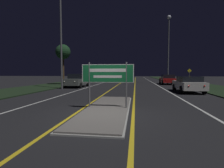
# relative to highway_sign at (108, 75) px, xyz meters

# --- Properties ---
(ground_plane) EXTENTS (160.00, 160.00, 0.00)m
(ground_plane) POSITION_rel_highway_sign_xyz_m (0.00, -0.93, -1.56)
(ground_plane) COLOR black
(median_island) EXTENTS (1.98, 7.11, 0.10)m
(median_island) POSITION_rel_highway_sign_xyz_m (0.00, 0.00, -1.52)
(median_island) COLOR #999993
(median_island) RESTS_ON ground_plane
(verge_left) EXTENTS (5.00, 100.00, 0.08)m
(verge_left) POSITION_rel_highway_sign_xyz_m (-9.50, 19.07, -1.52)
(verge_left) COLOR black
(verge_left) RESTS_ON ground_plane
(verge_right) EXTENTS (5.00, 100.00, 0.08)m
(verge_right) POSITION_rel_highway_sign_xyz_m (9.50, 19.07, -1.52)
(verge_right) COLOR black
(verge_right) RESTS_ON ground_plane
(centre_line_yellow_left) EXTENTS (0.12, 70.00, 0.01)m
(centre_line_yellow_left) POSITION_rel_highway_sign_xyz_m (-1.18, 24.07, -1.56)
(centre_line_yellow_left) COLOR gold
(centre_line_yellow_left) RESTS_ON ground_plane
(centre_line_yellow_right) EXTENTS (0.12, 70.00, 0.01)m
(centre_line_yellow_right) POSITION_rel_highway_sign_xyz_m (1.18, 24.07, -1.56)
(centre_line_yellow_right) COLOR gold
(centre_line_yellow_right) RESTS_ON ground_plane
(lane_line_white_left) EXTENTS (0.12, 70.00, 0.01)m
(lane_line_white_left) POSITION_rel_highway_sign_xyz_m (-4.20, 24.07, -1.56)
(lane_line_white_left) COLOR silver
(lane_line_white_left) RESTS_ON ground_plane
(lane_line_white_right) EXTENTS (0.12, 70.00, 0.01)m
(lane_line_white_right) POSITION_rel_highway_sign_xyz_m (4.20, 24.07, -1.56)
(lane_line_white_right) COLOR silver
(lane_line_white_right) RESTS_ON ground_plane
(edge_line_white_left) EXTENTS (0.10, 70.00, 0.01)m
(edge_line_white_left) POSITION_rel_highway_sign_xyz_m (-7.20, 24.07, -1.56)
(edge_line_white_left) COLOR silver
(edge_line_white_left) RESTS_ON ground_plane
(edge_line_white_right) EXTENTS (0.10, 70.00, 0.01)m
(edge_line_white_right) POSITION_rel_highway_sign_xyz_m (7.20, 24.07, -1.56)
(edge_line_white_right) COLOR silver
(edge_line_white_right) RESTS_ON ground_plane
(highway_sign) EXTENTS (2.37, 0.07, 2.06)m
(highway_sign) POSITION_rel_highway_sign_xyz_m (0.00, 0.00, 0.00)
(highway_sign) COLOR #56565B
(highway_sign) RESTS_ON median_island
(streetlight_left_near) EXTENTS (0.57, 0.57, 10.38)m
(streetlight_left_near) POSITION_rel_highway_sign_xyz_m (-6.30, 9.34, 5.27)
(streetlight_left_near) COLOR #56565B
(streetlight_left_near) RESTS_ON ground_plane
(streetlight_right_near) EXTENTS (0.56, 0.56, 10.21)m
(streetlight_right_near) POSITION_rel_highway_sign_xyz_m (6.12, 19.52, 5.14)
(streetlight_right_near) COLOR #56565B
(streetlight_right_near) RESTS_ON ground_plane
(car_receding_0) EXTENTS (1.94, 4.34, 1.38)m
(car_receding_0) POSITION_rel_highway_sign_xyz_m (5.79, 7.96, -0.83)
(car_receding_0) COLOR silver
(car_receding_0) RESTS_ON ground_plane
(car_receding_1) EXTENTS (1.96, 4.33, 1.43)m
(car_receding_1) POSITION_rel_highway_sign_xyz_m (5.91, 18.52, -0.81)
(car_receding_1) COLOR maroon
(car_receding_1) RESTS_ON ground_plane
(car_approaching_0) EXTENTS (1.98, 4.83, 1.55)m
(car_approaching_0) POSITION_rel_highway_sign_xyz_m (-5.61, 12.13, -0.76)
(car_approaching_0) COLOR #4C514C
(car_approaching_0) RESTS_ON ground_plane
(warning_sign) EXTENTS (0.60, 0.06, 2.21)m
(warning_sign) POSITION_rel_highway_sign_xyz_m (9.10, 19.09, -0.15)
(warning_sign) COLOR #56565B
(warning_sign) RESTS_ON verge_right
(roadside_palm_left) EXTENTS (2.02, 2.02, 5.47)m
(roadside_palm_left) POSITION_rel_highway_sign_xyz_m (-8.60, 15.13, 2.92)
(roadside_palm_left) COLOR #4C3823
(roadside_palm_left) RESTS_ON verge_left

